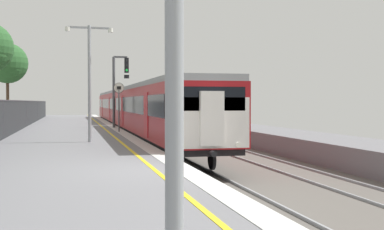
{
  "coord_description": "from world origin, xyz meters",
  "views": [
    {
      "loc": [
        -2.36,
        -12.49,
        1.71
      ],
      "look_at": [
        1.44,
        3.22,
        1.29
      ],
      "focal_mm": 46.49,
      "sensor_mm": 36.0,
      "label": 1
    }
  ],
  "objects": [
    {
      "name": "ground",
      "position": [
        2.64,
        0.0,
        -0.61
      ],
      "size": [
        17.4,
        110.0,
        1.21
      ],
      "color": "slate"
    },
    {
      "name": "speed_limit_sign",
      "position": [
        0.25,
        16.08,
        1.79
      ],
      "size": [
        0.59,
        0.08,
        2.82
      ],
      "color": "#59595B",
      "rests_on": "ground"
    },
    {
      "name": "platform_lamp_mid",
      "position": [
        -1.63,
        9.11,
        2.98
      ],
      "size": [
        2.0,
        0.2,
        4.97
      ],
      "color": "#93999E",
      "rests_on": "ground"
    },
    {
      "name": "background_tree_left",
      "position": [
        -8.38,
        38.69,
        5.39
      ],
      "size": [
        3.93,
        3.93,
        7.45
      ],
      "color": "#473323",
      "rests_on": "ground"
    },
    {
      "name": "commuter_train_at_platform",
      "position": [
        2.1,
        24.15,
        1.27
      ],
      "size": [
        2.83,
        42.24,
        3.81
      ],
      "color": "maroon",
      "rests_on": "ground"
    },
    {
      "name": "signal_gantry",
      "position": [
        0.63,
        20.85,
        2.99
      ],
      "size": [
        1.1,
        0.24,
        4.77
      ],
      "color": "#47474C",
      "rests_on": "ground"
    }
  ]
}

